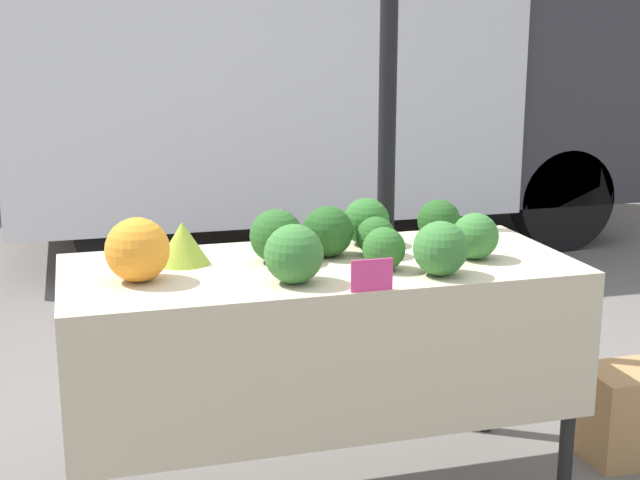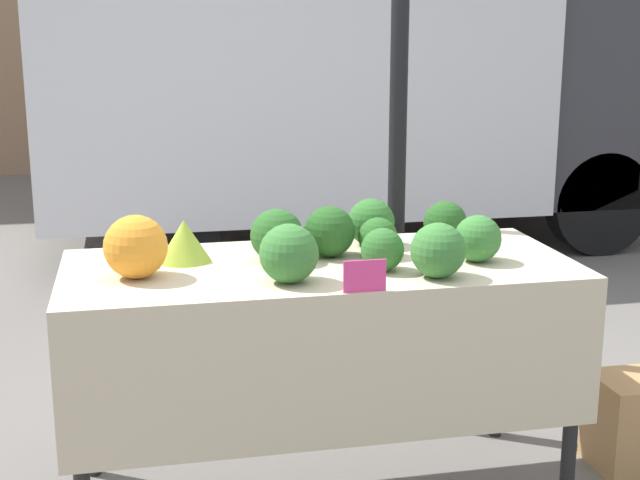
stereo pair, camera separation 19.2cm
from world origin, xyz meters
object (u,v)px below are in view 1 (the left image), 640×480
at_px(parked_truck, 300,64).
at_px(orange_cauliflower, 137,250).
at_px(produce_crate, 635,412).
at_px(price_sign, 372,275).

relative_size(parked_truck, orange_cauliflower, 22.77).
bearing_deg(produce_crate, parked_truck, 94.69).
relative_size(price_sign, produce_crate, 0.32).
xyz_separation_m(parked_truck, price_sign, (-0.87, -4.22, -0.45)).
xyz_separation_m(orange_cauliflower, produce_crate, (1.85, 0.00, -0.77)).
bearing_deg(orange_cauliflower, price_sign, -24.14).
bearing_deg(parked_truck, produce_crate, -85.31).
height_order(orange_cauliflower, produce_crate, orange_cauliflower).
distance_m(parked_truck, produce_crate, 4.10).
bearing_deg(price_sign, produce_crate, 14.33).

